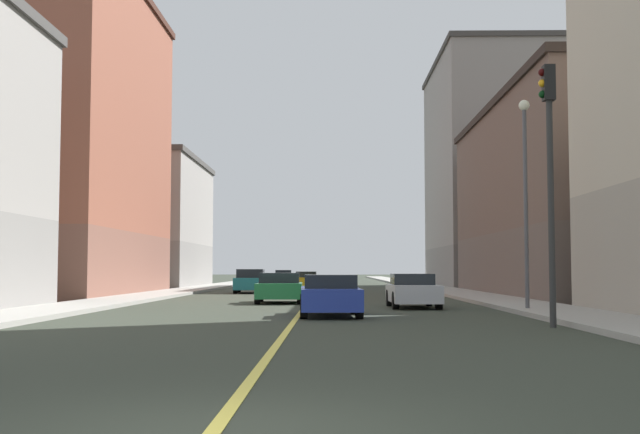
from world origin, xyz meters
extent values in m
cube|color=#9E9B93|center=(8.28, 49.00, 0.07)|extent=(2.75, 168.00, 0.15)
cube|color=#9E9B93|center=(-8.28, 49.00, 0.07)|extent=(2.75, 168.00, 0.15)
cube|color=#E5D14C|center=(0.00, 49.00, 0.01)|extent=(0.16, 154.00, 0.01)
cube|color=brown|center=(14.94, 36.05, 1.68)|extent=(10.57, 23.33, 3.35)
cube|color=brown|center=(14.94, 36.05, 6.70)|extent=(10.57, 23.33, 6.70)
cube|color=#2B221D|center=(14.94, 36.05, 10.25)|extent=(10.87, 23.63, 0.40)
cube|color=slate|center=(14.94, 58.24, 1.59)|extent=(10.57, 17.15, 3.19)
cube|color=gray|center=(14.94, 58.24, 10.70)|extent=(10.57, 17.15, 15.03)
cube|color=#3B3937|center=(14.94, 58.24, 18.41)|extent=(10.87, 17.45, 0.40)
cube|color=brown|center=(-14.94, 36.53, 1.71)|extent=(10.57, 17.62, 3.42)
cube|color=#93513D|center=(-14.94, 36.53, 10.12)|extent=(10.57, 17.62, 13.40)
cube|color=gray|center=(-14.94, 56.35, 1.71)|extent=(10.57, 15.32, 3.42)
cube|color=#9E9993|center=(-14.94, 56.35, 6.63)|extent=(10.57, 15.32, 6.42)
cube|color=#474442|center=(-14.94, 56.35, 10.04)|extent=(10.87, 15.62, 0.40)
cylinder|color=#2D2D2D|center=(6.51, 12.95, 2.83)|extent=(0.16, 0.16, 5.67)
cube|color=black|center=(6.51, 12.95, 6.12)|extent=(0.28, 0.32, 0.90)
sphere|color=#320404|center=(6.35, 12.95, 6.39)|extent=(0.20, 0.20, 0.20)
sphere|color=orange|center=(6.35, 12.95, 6.11)|extent=(0.20, 0.20, 0.20)
sphere|color=black|center=(6.35, 12.95, 5.83)|extent=(0.20, 0.20, 0.20)
cylinder|color=#4C4C51|center=(7.51, 19.62, 3.47)|extent=(0.14, 0.14, 6.63)
sphere|color=#EAEACC|center=(7.51, 19.62, 6.93)|extent=(0.36, 0.36, 0.36)
cube|color=#1E6B38|center=(-1.19, 27.00, 0.53)|extent=(2.02, 4.04, 0.63)
cube|color=black|center=(-1.19, 26.97, 1.06)|extent=(1.73, 1.85, 0.43)
cylinder|color=black|center=(-2.10, 28.20, 0.32)|extent=(0.24, 0.65, 0.64)
cylinder|color=black|center=(-0.36, 28.26, 0.32)|extent=(0.24, 0.65, 0.64)
cylinder|color=black|center=(-2.02, 25.73, 0.32)|extent=(0.24, 0.65, 0.64)
cylinder|color=black|center=(-0.29, 25.79, 0.32)|extent=(0.24, 0.65, 0.64)
cube|color=silver|center=(4.06, 22.91, 0.54)|extent=(1.76, 4.22, 0.63)
cube|color=black|center=(4.05, 23.11, 1.06)|extent=(1.52, 1.80, 0.41)
cylinder|color=black|center=(3.27, 24.20, 0.32)|extent=(0.23, 0.64, 0.64)
cylinder|color=black|center=(4.81, 24.22, 0.32)|extent=(0.23, 0.64, 0.64)
cylinder|color=black|center=(3.30, 21.60, 0.32)|extent=(0.23, 0.64, 0.64)
cylinder|color=black|center=(4.84, 21.62, 0.32)|extent=(0.23, 0.64, 0.64)
cube|color=#23389E|center=(0.98, 17.53, 0.54)|extent=(1.93, 4.16, 0.64)
cube|color=black|center=(0.98, 17.45, 1.06)|extent=(1.62, 1.83, 0.40)
cylinder|color=black|center=(0.13, 18.76, 0.32)|extent=(0.24, 0.65, 0.64)
cylinder|color=black|center=(1.73, 18.83, 0.32)|extent=(0.24, 0.65, 0.64)
cylinder|color=black|center=(0.23, 16.23, 0.32)|extent=(0.24, 0.65, 0.64)
cylinder|color=black|center=(1.83, 16.29, 0.32)|extent=(0.24, 0.65, 0.64)
cube|color=black|center=(-3.65, 69.41, 0.56)|extent=(1.92, 4.44, 0.68)
cube|color=black|center=(-3.66, 69.58, 1.12)|extent=(1.60, 2.02, 0.43)
cylinder|color=black|center=(-4.49, 70.72, 0.32)|extent=(0.25, 0.65, 0.64)
cylinder|color=black|center=(-2.95, 70.80, 0.32)|extent=(0.25, 0.65, 0.64)
cylinder|color=black|center=(-4.36, 68.02, 0.32)|extent=(0.25, 0.65, 0.64)
cylinder|color=black|center=(-2.81, 68.10, 0.32)|extent=(0.25, 0.65, 0.64)
cube|color=#196670|center=(-3.85, 40.81, 0.57)|extent=(1.94, 4.21, 0.70)
cube|color=black|center=(-3.85, 40.72, 1.17)|extent=(1.64, 1.98, 0.51)
cylinder|color=black|center=(-4.71, 42.06, 0.32)|extent=(0.24, 0.65, 0.64)
cylinder|color=black|center=(-3.09, 42.12, 0.32)|extent=(0.24, 0.65, 0.64)
cylinder|color=black|center=(-4.61, 39.49, 0.32)|extent=(0.24, 0.65, 0.64)
cylinder|color=black|center=(-2.99, 39.55, 0.32)|extent=(0.24, 0.65, 0.64)
cube|color=gold|center=(-0.93, 53.78, 0.51)|extent=(1.76, 4.10, 0.58)
cube|color=black|center=(-0.93, 53.79, 1.02)|extent=(1.54, 1.77, 0.44)
cylinder|color=black|center=(-1.71, 55.06, 0.32)|extent=(0.22, 0.64, 0.64)
cylinder|color=black|center=(-0.13, 55.05, 0.32)|extent=(0.22, 0.64, 0.64)
cylinder|color=black|center=(-1.73, 52.52, 0.32)|extent=(0.22, 0.64, 0.64)
cylinder|color=black|center=(-0.15, 52.51, 0.32)|extent=(0.22, 0.64, 0.64)
camera|label=1|loc=(1.06, -6.86, 1.44)|focal=44.61mm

